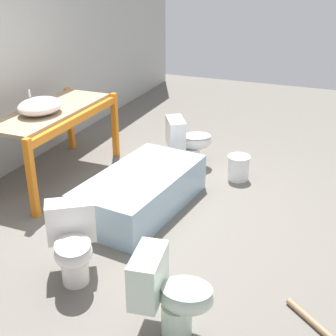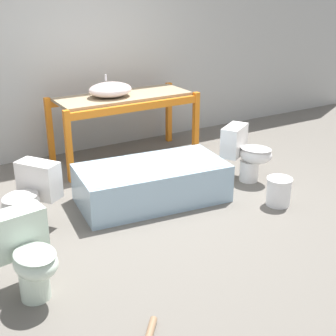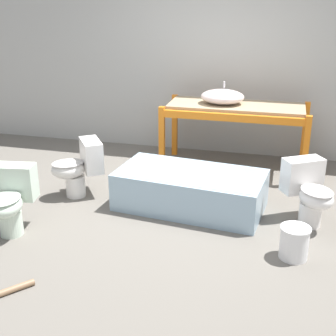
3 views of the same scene
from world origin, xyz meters
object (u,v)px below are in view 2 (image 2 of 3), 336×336
(sink_basin, at_px, (110,90))
(bathtub_main, at_px, (152,180))
(bucket_white, at_px, (279,191))
(toilet_far, at_px, (28,253))
(toilet_near, at_px, (246,151))
(toilet_extra, at_px, (30,197))

(sink_basin, distance_m, bathtub_main, 1.48)
(sink_basin, relative_size, bucket_white, 1.82)
(bucket_white, bearing_deg, sink_basin, 114.99)
(toilet_far, relative_size, bucket_white, 2.15)
(sink_basin, xyz_separation_m, toilet_far, (-1.70, -2.24, -0.60))
(toilet_near, bearing_deg, sink_basin, 97.43)
(sink_basin, xyz_separation_m, toilet_extra, (-1.42, -1.28, -0.60))
(toilet_near, relative_size, toilet_far, 1.02)
(toilet_near, bearing_deg, bucket_white, -131.26)
(bathtub_main, bearing_deg, sink_basin, 90.53)
(toilet_extra, bearing_deg, bathtub_main, 55.30)
(toilet_near, relative_size, toilet_extra, 1.00)
(toilet_extra, xyz_separation_m, bucket_white, (2.38, -0.78, -0.20))
(bathtub_main, bearing_deg, toilet_extra, -173.67)
(bathtub_main, relative_size, bucket_white, 5.44)
(toilet_near, relative_size, bucket_white, 2.20)
(toilet_near, distance_m, toilet_extra, 2.50)
(sink_basin, relative_size, bathtub_main, 0.34)
(toilet_near, height_order, toilet_extra, same)
(toilet_extra, bearing_deg, bucket_white, 37.41)
(toilet_near, distance_m, bucket_white, 0.74)
(bathtub_main, bearing_deg, bucket_white, -28.72)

